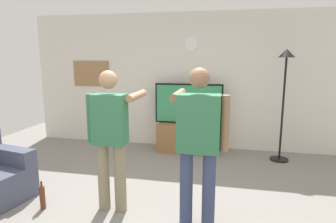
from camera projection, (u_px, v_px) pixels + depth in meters
The scene contains 10 objects.
ground_plane at pixel (143, 220), 3.36m from camera, with size 8.40×8.40×0.00m, color gray.
back_wall at pixel (183, 81), 5.94m from camera, with size 6.40×0.10×2.70m, color silver.
tv_stand at pixel (188, 137), 5.77m from camera, with size 1.15×0.58×0.55m.
television at pixel (189, 104), 5.69m from camera, with size 1.32×0.07×0.78m.
wall_clock at pixel (191, 44), 5.71m from camera, with size 0.25×0.25×0.03m, color white.
framed_picture at pixel (91, 74), 6.26m from camera, with size 0.80×0.04×0.54m, color #997047.
floor_lamp at pixel (285, 82), 5.03m from camera, with size 0.32×0.32×1.97m.
person_standing_nearer_lamp at pixel (111, 134), 3.44m from camera, with size 0.57×0.78×1.70m.
person_standing_nearer_couch at pixel (198, 139), 3.06m from camera, with size 0.62×0.78×1.74m.
beverage_bottle at pixel (43, 197), 3.59m from camera, with size 0.07×0.07×0.36m.
Camera 1 is at (0.91, -2.94, 1.86)m, focal length 31.29 mm.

